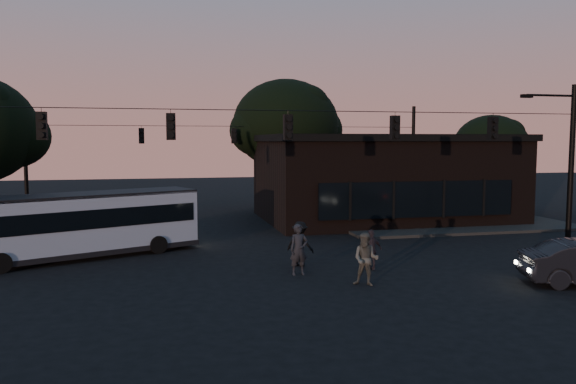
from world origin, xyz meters
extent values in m
plane|color=black|center=(0.00, 0.00, 0.00)|extent=(120.00, 120.00, 0.00)
cube|color=black|center=(12.00, 14.00, 0.07)|extent=(14.00, 10.00, 0.15)
cube|color=black|center=(9.00, 16.00, 2.50)|extent=(15.00, 10.00, 5.00)
cube|color=black|center=(9.00, 16.00, 5.20)|extent=(15.40, 10.40, 0.40)
cube|color=black|center=(9.00, 10.88, 1.80)|extent=(11.50, 0.18, 2.00)
cylinder|color=black|center=(4.00, 22.00, 2.00)|extent=(0.44, 0.44, 4.00)
ellipsoid|color=black|center=(4.00, 22.00, 6.20)|extent=(7.60, 7.60, 6.46)
cylinder|color=black|center=(18.00, 18.00, 1.50)|extent=(0.44, 0.44, 3.00)
ellipsoid|color=black|center=(18.00, 18.00, 4.65)|extent=(5.20, 5.20, 4.42)
cylinder|color=black|center=(13.00, 4.00, 3.75)|extent=(0.24, 0.24, 7.50)
cylinder|color=black|center=(0.00, 4.00, 6.20)|extent=(26.00, 0.03, 0.03)
cube|color=black|center=(-9.00, 4.00, 5.55)|extent=(0.34, 0.30, 1.00)
cube|color=black|center=(-4.50, 4.00, 5.55)|extent=(0.34, 0.30, 1.00)
cube|color=black|center=(0.00, 4.00, 5.55)|extent=(0.34, 0.30, 1.00)
cube|color=black|center=(4.50, 4.00, 5.55)|extent=(0.34, 0.30, 1.00)
cube|color=black|center=(9.00, 4.00, 5.55)|extent=(0.34, 0.30, 1.00)
cylinder|color=black|center=(-13.00, 20.00, 3.75)|extent=(0.24, 0.24, 7.50)
cylinder|color=black|center=(13.00, 20.00, 3.75)|extent=(0.24, 0.24, 7.50)
cylinder|color=black|center=(0.00, 20.00, 6.00)|extent=(26.00, 0.03, 0.03)
cube|color=black|center=(-6.00, 20.00, 5.35)|extent=(0.34, 0.30, 1.00)
cube|color=black|center=(0.00, 20.00, 5.35)|extent=(0.34, 0.30, 1.00)
cube|color=black|center=(6.00, 20.00, 5.35)|extent=(0.34, 0.30, 1.00)
cube|color=#8390A6|center=(-8.19, 7.66, 1.56)|extent=(9.85, 5.98, 2.31)
cube|color=black|center=(-8.19, 7.66, 1.78)|extent=(9.51, 5.86, 0.80)
cube|color=black|center=(-8.19, 7.66, 2.71)|extent=(9.85, 5.98, 0.13)
cube|color=black|center=(-8.19, 7.66, 0.31)|extent=(9.97, 6.08, 0.22)
cylinder|color=black|center=(-10.88, 5.26, 0.40)|extent=(0.82, 0.53, 0.80)
cylinder|color=black|center=(-5.06, 7.82, 0.40)|extent=(0.82, 0.53, 0.80)
cylinder|color=black|center=(-5.95, 9.86, 0.40)|extent=(0.82, 0.53, 0.80)
imported|color=black|center=(0.08, 2.56, 0.96)|extent=(0.73, 0.50, 1.92)
imported|color=#484841|center=(1.97, 0.50, 0.93)|extent=(1.13, 1.07, 1.85)
imported|color=black|center=(3.02, 2.67, 0.79)|extent=(0.99, 0.58, 1.59)
imported|color=black|center=(0.48, 3.97, 0.90)|extent=(1.32, 1.27, 1.80)
camera|label=1|loc=(-4.99, -17.54, 5.01)|focal=35.00mm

